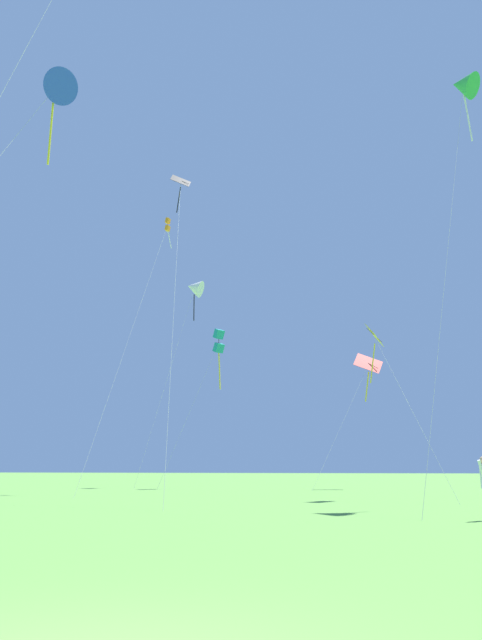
# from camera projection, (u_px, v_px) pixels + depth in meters

# --- Properties ---
(kite_red_high) EXTENTS (4.96, 7.24, 10.64)m
(kite_red_high) POSITION_uv_depth(u_px,v_px,m) (367.00, 371.00, 46.00)
(kite_red_high) COLOR red
(kite_red_high) RESTS_ON ground_plane
(kite_yellow_diamond) EXTENTS (3.69, 4.90, 8.92)m
(kite_yellow_diamond) POSITION_uv_depth(u_px,v_px,m) (376.00, 345.00, 30.22)
(kite_yellow_diamond) COLOR yellow
(kite_yellow_diamond) RESTS_ON ground_plane
(kite_black_large) EXTENTS (3.70, 8.99, 18.21)m
(kite_black_large) POSITION_uv_depth(u_px,v_px,m) (180.00, 196.00, 32.66)
(kite_black_large) COLOR black
(kite_black_large) RESTS_ON ground_plane
(kite_teal_box) EXTENTS (3.86, 4.54, 12.81)m
(kite_teal_box) POSITION_uv_depth(u_px,v_px,m) (219.00, 343.00, 47.87)
(kite_teal_box) COLOR teal
(kite_teal_box) RESTS_ON ground_plane
(kite_blue_delta) EXTENTS (3.03, 9.87, 18.41)m
(kite_blue_delta) POSITION_uv_depth(u_px,v_px,m) (55.00, 87.00, 24.75)
(kite_blue_delta) COLOR blue
(kite_blue_delta) RESTS_ON ground_plane
(kite_orange_box) EXTENTS (0.45, 10.29, 19.40)m
(kite_orange_box) POSITION_uv_depth(u_px,v_px,m) (166.00, 229.00, 42.06)
(kite_orange_box) COLOR orange
(kite_orange_box) RESTS_ON ground_plane
(kite_white_distant) EXTENTS (3.03, 7.28, 18.72)m
(kite_white_distant) POSITION_uv_depth(u_px,v_px,m) (194.00, 288.00, 53.31)
(kite_white_distant) COLOR white
(kite_white_distant) RESTS_ON ground_plane
(kite_green_small) EXTENTS (4.97, 11.27, 22.05)m
(kite_green_small) POSITION_uv_depth(u_px,v_px,m) (463.00, 85.00, 30.42)
(kite_green_small) COLOR green
(kite_green_small) RESTS_ON ground_plane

